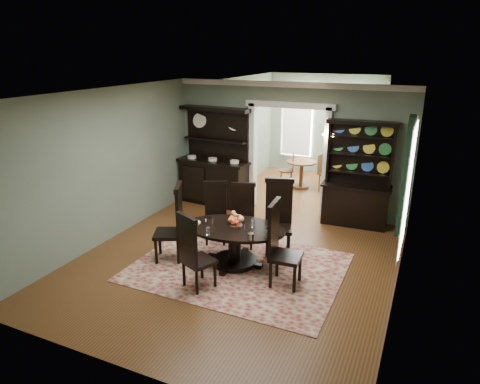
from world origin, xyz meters
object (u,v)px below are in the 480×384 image
Objects in this scene: welsh_dresser at (357,188)px; parlor_table at (301,170)px; dining_table at (235,238)px; sideboard at (215,171)px.

parlor_table is at bearing 129.51° from welsh_dresser.
sideboard is (-1.82, 2.75, 0.33)m from dining_table.
welsh_dresser is 2.74m from parlor_table.
sideboard is 2.88× the size of parlor_table.
sideboard is at bearing -128.39° from parlor_table.
welsh_dresser reaches higher than dining_table.
welsh_dresser is (3.44, 0.03, -0.00)m from sideboard.
parlor_table is (1.62, 2.05, -0.33)m from sideboard.
dining_table is at bearing -52.15° from sideboard.
dining_table is 3.23m from welsh_dresser.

